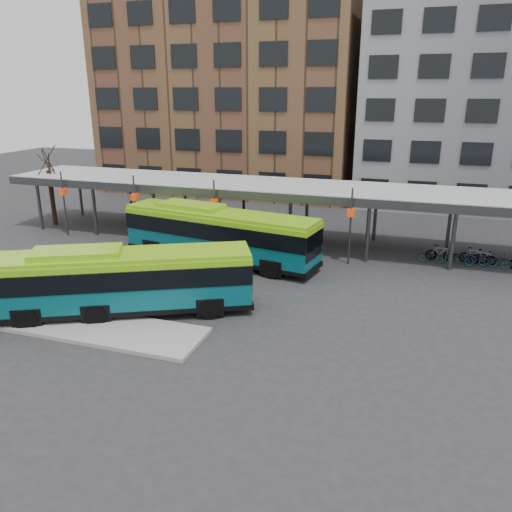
{
  "coord_description": "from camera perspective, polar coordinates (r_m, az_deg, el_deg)",
  "views": [
    {
      "loc": [
        9.74,
        -20.19,
        10.32
      ],
      "look_at": [
        1.71,
        4.21,
        1.8
      ],
      "focal_mm": 35.0,
      "sensor_mm": 36.0,
      "label": 1
    }
  ],
  "objects": [
    {
      "name": "bus_front",
      "position": [
        24.69,
        -15.02,
        -2.63
      ],
      "size": [
        12.04,
        7.73,
        3.35
      ],
      "rotation": [
        0.0,
        0.0,
        0.46
      ],
      "color": "#08525D",
      "rests_on": "ground"
    },
    {
      "name": "boarding_island",
      "position": [
        25.15,
        -21.39,
        -7.01
      ],
      "size": [
        14.0,
        3.0,
        0.18
      ],
      "primitive_type": "cube",
      "color": "gray",
      "rests_on": "ground"
    },
    {
      "name": "ground",
      "position": [
        24.68,
        -6.89,
        -6.51
      ],
      "size": [
        120.0,
        120.0,
        0.0
      ],
      "primitive_type": "plane",
      "color": "#28282B",
      "rests_on": "ground"
    },
    {
      "name": "bike_rack",
      "position": [
        33.79,
        23.74,
        -0.18
      ],
      "size": [
        7.07,
        1.39,
        1.06
      ],
      "color": "slate",
      "rests_on": "ground"
    },
    {
      "name": "building_brick",
      "position": [
        55.81,
        -2.66,
        19.02
      ],
      "size": [
        26.0,
        14.0,
        22.0
      ],
      "primitive_type": "cube",
      "color": "brown",
      "rests_on": "ground"
    },
    {
      "name": "building_grey",
      "position": [
        52.57,
        26.16,
        16.22
      ],
      "size": [
        24.0,
        14.0,
        20.0
      ],
      "primitive_type": "cube",
      "color": "slate",
      "rests_on": "ground"
    },
    {
      "name": "tree",
      "position": [
        43.22,
        -22.29,
        6.47
      ],
      "size": [
        1.64,
        1.64,
        5.6
      ],
      "color": "black",
      "rests_on": "ground"
    },
    {
      "name": "canopy",
      "position": [
        35.07,
        1.69,
        7.8
      ],
      "size": [
        40.0,
        6.53,
        4.8
      ],
      "color": "#999B9E",
      "rests_on": "ground"
    },
    {
      "name": "bus_rear",
      "position": [
        31.45,
        -4.27,
        2.64
      ],
      "size": [
        13.05,
        4.81,
        3.52
      ],
      "rotation": [
        0.0,
        0.0,
        -0.17
      ],
      "color": "#08525D",
      "rests_on": "ground"
    }
  ]
}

